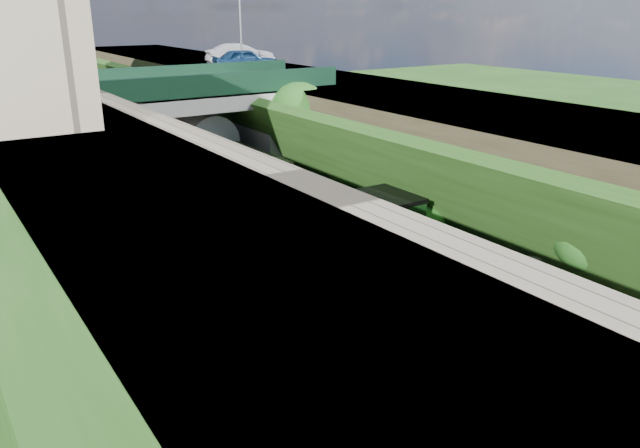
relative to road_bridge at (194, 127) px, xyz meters
The scene contains 19 objects.
ground 24.36m from the road_bridge, 92.25° to the right, with size 160.00×160.00×0.00m, color #1E4714.
trackbed 5.72m from the road_bridge, 103.28° to the right, with size 10.00×90.00×0.20m, color #473F38.
retaining_wall 7.61m from the road_bridge, 148.17° to the right, with size 1.00×90.00×7.00m, color #756B56.
street_plateau_left 10.73m from the road_bridge, 158.09° to the right, with size 6.00×90.00×7.00m, color #262628.
street_plateau_right 9.49m from the road_bridge, 25.06° to the right, with size 8.00×90.00×6.25m, color #262628.
embankment_slope 7.47m from the road_bridge, 56.42° to the right, with size 4.49×90.00×6.36m.
track_left 6.27m from the road_bridge, 126.35° to the right, with size 2.50×90.00×0.20m.
track_right 5.54m from the road_bridge, 86.34° to the right, with size 2.50×90.00×0.20m.
road_bridge is the anchor object (origin of this frame).
building_near 15.27m from the road_bridge, 136.24° to the right, with size 4.00×8.00×4.00m, color gray.
tree 5.91m from the road_bridge, 32.30° to the right, with size 3.60×3.80×6.60m.
lamppost 11.43m from the road_bridge, 47.11° to the left, with size 0.87×0.15×6.00m.
car_blue 9.41m from the road_bridge, 43.35° to the left, with size 1.84×4.57×1.56m, color navy.
car_silver 13.80m from the road_bridge, 52.15° to the left, with size 1.72×4.93×1.63m, color #ADADB2.
locomotive 19.20m from the road_bridge, 89.23° to the right, with size 3.10×10.22×3.83m.
tender 11.97m from the road_bridge, 88.75° to the right, with size 2.70×6.00×3.05m.
coach_front 2.23m from the road_bridge, 74.00° to the left, with size 2.90×18.00×3.70m.
coach_middle 19.80m from the road_bridge, 89.26° to the left, with size 2.90×18.00×3.70m.
coach_rear 38.55m from the road_bridge, 89.62° to the left, with size 2.90×18.00×3.70m.
Camera 1 is at (-12.25, -8.91, 10.49)m, focal length 35.00 mm.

